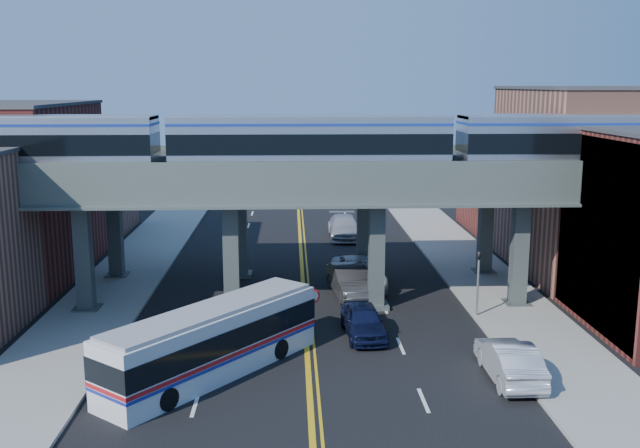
% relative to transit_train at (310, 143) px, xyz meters
% --- Properties ---
extents(ground, '(120.00, 120.00, 0.00)m').
position_rel_transit_train_xyz_m(ground, '(-0.33, -8.00, -9.22)').
color(ground, black).
rests_on(ground, ground).
extents(sidewalk_west, '(5.00, 70.00, 0.16)m').
position_rel_transit_train_xyz_m(sidewalk_west, '(-11.83, 2.00, -9.14)').
color(sidewalk_west, gray).
rests_on(sidewalk_west, ground).
extents(sidewalk_east, '(5.00, 70.00, 0.16)m').
position_rel_transit_train_xyz_m(sidewalk_east, '(11.17, 2.00, -9.14)').
color(sidewalk_east, gray).
rests_on(sidewalk_east, ground).
extents(building_west_b, '(8.00, 14.00, 11.00)m').
position_rel_transit_train_xyz_m(building_west_b, '(-18.83, 8.00, -3.72)').
color(building_west_b, maroon).
rests_on(building_west_b, ground).
extents(building_west_c, '(8.00, 10.00, 8.00)m').
position_rel_transit_train_xyz_m(building_west_c, '(-18.83, 21.00, -5.22)').
color(building_west_c, '#945E4C').
rests_on(building_west_c, ground).
extents(building_east_b, '(8.00, 14.00, 12.00)m').
position_rel_transit_train_xyz_m(building_east_b, '(18.17, 8.00, -3.22)').
color(building_east_b, '#945E4C').
rests_on(building_east_b, ground).
extents(building_east_c, '(8.00, 10.00, 9.00)m').
position_rel_transit_train_xyz_m(building_east_c, '(18.17, 21.00, -4.72)').
color(building_east_c, maroon).
rests_on(building_east_c, ground).
extents(mural_panel, '(0.10, 9.50, 9.50)m').
position_rel_transit_train_xyz_m(mural_panel, '(14.22, -4.00, -4.47)').
color(mural_panel, teal).
rests_on(mural_panel, ground).
extents(elevated_viaduct_near, '(52.00, 3.60, 7.40)m').
position_rel_transit_train_xyz_m(elevated_viaduct_near, '(-0.33, 0.00, -2.75)').
color(elevated_viaduct_near, '#3A4342').
rests_on(elevated_viaduct_near, ground).
extents(elevated_viaduct_far, '(52.00, 3.60, 7.40)m').
position_rel_transit_train_xyz_m(elevated_viaduct_far, '(-0.33, 7.00, -2.75)').
color(elevated_viaduct_far, '#3A4342').
rests_on(elevated_viaduct_far, ground).
extents(transit_train, '(46.01, 2.88, 3.36)m').
position_rel_transit_train_xyz_m(transit_train, '(0.00, 0.00, 0.00)').
color(transit_train, black).
rests_on(transit_train, elevated_viaduct_near).
extents(stop_sign, '(0.76, 0.09, 2.63)m').
position_rel_transit_train_xyz_m(stop_sign, '(-0.03, -5.00, -7.46)').
color(stop_sign, slate).
rests_on(stop_sign, ground).
extents(traffic_signal, '(0.15, 0.18, 4.10)m').
position_rel_transit_train_xyz_m(traffic_signal, '(8.87, -2.00, -6.92)').
color(traffic_signal, slate).
rests_on(traffic_signal, ground).
extents(transit_bus, '(8.95, 10.08, 2.85)m').
position_rel_transit_train_xyz_m(transit_bus, '(-4.42, -9.02, -7.75)').
color(transit_bus, silver).
rests_on(transit_bus, ground).
extents(car_lane_a, '(2.23, 4.81, 1.60)m').
position_rel_transit_train_xyz_m(car_lane_a, '(2.52, -4.55, -8.42)').
color(car_lane_a, black).
rests_on(car_lane_a, ground).
extents(car_lane_b, '(2.64, 5.70, 1.81)m').
position_rel_transit_train_xyz_m(car_lane_b, '(2.41, 2.34, -8.31)').
color(car_lane_b, '#2B2C2E').
rests_on(car_lane_b, ground).
extents(car_lane_c, '(3.15, 6.49, 1.78)m').
position_rel_transit_train_xyz_m(car_lane_c, '(3.09, 4.18, -8.33)').
color(car_lane_c, silver).
rests_on(car_lane_c, ground).
extents(car_lane_d, '(2.52, 6.12, 1.77)m').
position_rel_transit_train_xyz_m(car_lane_d, '(3.28, 18.58, -8.33)').
color(car_lane_d, '#A4A3A8').
rests_on(car_lane_d, ground).
extents(car_parked_curb, '(1.79, 5.12, 1.69)m').
position_rel_transit_train_xyz_m(car_parked_curb, '(8.17, -10.05, -8.37)').
color(car_parked_curb, '#B1B2B6').
rests_on(car_parked_curb, ground).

